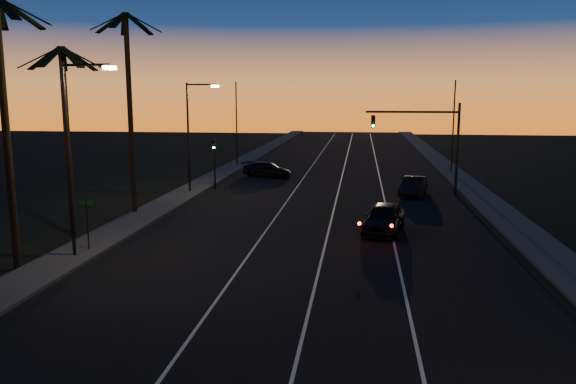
# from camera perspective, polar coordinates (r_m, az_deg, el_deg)

# --- Properties ---
(road) EXTENTS (20.00, 170.00, 0.01)m
(road) POSITION_cam_1_polar(r_m,az_deg,el_deg) (34.79, 3.62, -2.73)
(road) COLOR black
(road) RESTS_ON ground
(sidewalk_left) EXTENTS (2.40, 170.00, 0.16)m
(sidewalk_left) POSITION_cam_1_polar(r_m,az_deg,el_deg) (37.19, -13.87, -2.06)
(sidewalk_left) COLOR #373634
(sidewalk_left) RESTS_ON ground
(sidewalk_right) EXTENTS (2.40, 170.00, 0.16)m
(sidewalk_right) POSITION_cam_1_polar(r_m,az_deg,el_deg) (35.85, 21.81, -2.92)
(sidewalk_right) COLOR #373634
(sidewalk_right) RESTS_ON ground
(lane_stripe_left) EXTENTS (0.12, 160.00, 0.01)m
(lane_stripe_left) POSITION_cam_1_polar(r_m,az_deg,el_deg) (35.10, -1.28, -2.58)
(lane_stripe_left) COLOR silver
(lane_stripe_left) RESTS_ON road
(lane_stripe_mid) EXTENTS (0.12, 160.00, 0.01)m
(lane_stripe_mid) POSITION_cam_1_polar(r_m,az_deg,el_deg) (34.75, 4.45, -2.73)
(lane_stripe_mid) COLOR silver
(lane_stripe_mid) RESTS_ON road
(lane_stripe_right) EXTENTS (0.12, 160.00, 0.01)m
(lane_stripe_right) POSITION_cam_1_polar(r_m,az_deg,el_deg) (34.76, 10.22, -2.86)
(lane_stripe_right) COLOR silver
(lane_stripe_right) RESTS_ON road
(palm_near) EXTENTS (4.25, 4.16, 11.53)m
(palm_near) POSITION_cam_1_polar(r_m,az_deg,el_deg) (26.43, -26.90, 7.76)
(palm_near) COLOR black
(palm_near) RESTS_ON ground
(palm_mid) EXTENTS (4.25, 4.16, 10.03)m
(palm_mid) POSITION_cam_1_polar(r_m,az_deg,el_deg) (31.88, -21.63, 6.81)
(palm_mid) COLOR black
(palm_mid) RESTS_ON ground
(palm_far) EXTENTS (4.25, 4.16, 12.53)m
(palm_far) POSITION_cam_1_polar(r_m,az_deg,el_deg) (36.82, -15.83, 9.55)
(palm_far) COLOR black
(palm_far) RESTS_ON ground
(streetlight_left_near) EXTENTS (2.55, 0.26, 9.00)m
(streetlight_left_near) POSITION_cam_1_polar(r_m,az_deg,el_deg) (27.24, -20.94, 4.50)
(streetlight_left_near) COLOR black
(streetlight_left_near) RESTS_ON ground
(streetlight_left_far) EXTENTS (2.55, 0.26, 8.50)m
(streetlight_left_far) POSITION_cam_1_polar(r_m,az_deg,el_deg) (43.90, -9.73, 6.41)
(streetlight_left_far) COLOR black
(streetlight_left_far) RESTS_ON ground
(street_sign) EXTENTS (0.70, 0.06, 2.60)m
(street_sign) POSITION_cam_1_polar(r_m,az_deg,el_deg) (28.68, -19.73, -2.61)
(street_sign) COLOR black
(street_sign) RESTS_ON ground
(signal_mast) EXTENTS (7.10, 0.41, 7.00)m
(signal_mast) POSITION_cam_1_polar(r_m,az_deg,el_deg) (44.25, 13.88, 5.93)
(signal_mast) COLOR black
(signal_mast) RESTS_ON ground
(signal_post) EXTENTS (0.28, 0.37, 4.20)m
(signal_post) POSITION_cam_1_polar(r_m,az_deg,el_deg) (45.64, -7.49, 3.86)
(signal_post) COLOR black
(signal_post) RESTS_ON ground
(far_pole_left) EXTENTS (0.14, 0.14, 9.00)m
(far_pole_left) POSITION_cam_1_polar(r_m,az_deg,el_deg) (60.43, -5.25, 6.85)
(far_pole_left) COLOR black
(far_pole_left) RESTS_ON ground
(far_pole_right) EXTENTS (0.14, 0.14, 9.00)m
(far_pole_right) POSITION_cam_1_polar(r_m,az_deg,el_deg) (56.67, 16.44, 6.31)
(far_pole_right) COLOR black
(far_pole_right) RESTS_ON ground
(lead_car) EXTENTS (2.83, 5.59, 1.64)m
(lead_car) POSITION_cam_1_polar(r_m,az_deg,el_deg) (31.52, 9.71, -2.63)
(lead_car) COLOR black
(lead_car) RESTS_ON road
(right_car) EXTENTS (2.58, 4.59, 1.43)m
(right_car) POSITION_cam_1_polar(r_m,az_deg,el_deg) (43.64, 12.64, 0.57)
(right_car) COLOR black
(right_car) RESTS_ON road
(cross_car) EXTENTS (5.09, 3.40, 1.37)m
(cross_car) POSITION_cam_1_polar(r_m,az_deg,el_deg) (52.56, -2.15, 2.29)
(cross_car) COLOR black
(cross_car) RESTS_ON road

